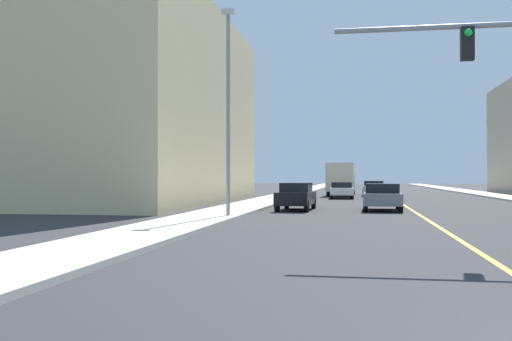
{
  "coord_description": "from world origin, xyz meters",
  "views": [
    {
      "loc": [
        -2.85,
        -6.26,
        1.83
      ],
      "look_at": [
        -6.83,
        16.47,
        2.05
      ],
      "focal_mm": 41.01,
      "sensor_mm": 36.0,
      "label": 1
    }
  ],
  "objects_px": {
    "street_lamp": "(228,102)",
    "car_gray": "(382,197)",
    "car_white": "(342,190)",
    "car_silver": "(373,188)",
    "car_black": "(296,196)",
    "delivery_truck": "(341,178)"
  },
  "relations": [
    {
      "from": "street_lamp",
      "to": "car_black",
      "type": "xyz_separation_m",
      "value": [
        2.23,
        6.74,
        -4.25
      ]
    },
    {
      "from": "car_white",
      "to": "street_lamp",
      "type": "bearing_deg",
      "value": -102.41
    },
    {
      "from": "car_white",
      "to": "car_gray",
      "type": "distance_m",
      "value": 16.58
    },
    {
      "from": "car_silver",
      "to": "car_white",
      "type": "bearing_deg",
      "value": -114.75
    },
    {
      "from": "car_white",
      "to": "delivery_truck",
      "type": "xyz_separation_m",
      "value": [
        -0.24,
        6.98,
        0.92
      ]
    },
    {
      "from": "car_gray",
      "to": "car_silver",
      "type": "height_order",
      "value": "car_gray"
    },
    {
      "from": "street_lamp",
      "to": "car_black",
      "type": "height_order",
      "value": "street_lamp"
    },
    {
      "from": "car_silver",
      "to": "car_black",
      "type": "relative_size",
      "value": 0.93
    },
    {
      "from": "car_silver",
      "to": "delivery_truck",
      "type": "distance_m",
      "value": 3.26
    },
    {
      "from": "car_gray",
      "to": "car_silver",
      "type": "distance_m",
      "value": 22.27
    },
    {
      "from": "street_lamp",
      "to": "car_gray",
      "type": "xyz_separation_m",
      "value": [
        6.77,
        7.2,
        -4.28
      ]
    },
    {
      "from": "car_gray",
      "to": "delivery_truck",
      "type": "relative_size",
      "value": 0.54
    },
    {
      "from": "car_white",
      "to": "car_silver",
      "type": "relative_size",
      "value": 1.06
    },
    {
      "from": "car_black",
      "to": "delivery_truck",
      "type": "bearing_deg",
      "value": -92.25
    },
    {
      "from": "street_lamp",
      "to": "car_black",
      "type": "bearing_deg",
      "value": 71.72
    },
    {
      "from": "car_white",
      "to": "car_black",
      "type": "bearing_deg",
      "value": -98.97
    },
    {
      "from": "car_gray",
      "to": "car_silver",
      "type": "bearing_deg",
      "value": 90.86
    },
    {
      "from": "car_white",
      "to": "delivery_truck",
      "type": "bearing_deg",
      "value": 89.58
    },
    {
      "from": "street_lamp",
      "to": "car_gray",
      "type": "relative_size",
      "value": 2.07
    },
    {
      "from": "car_gray",
      "to": "car_silver",
      "type": "relative_size",
      "value": 1.05
    },
    {
      "from": "street_lamp",
      "to": "delivery_truck",
      "type": "height_order",
      "value": "street_lamp"
    },
    {
      "from": "car_white",
      "to": "delivery_truck",
      "type": "height_order",
      "value": "delivery_truck"
    }
  ]
}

